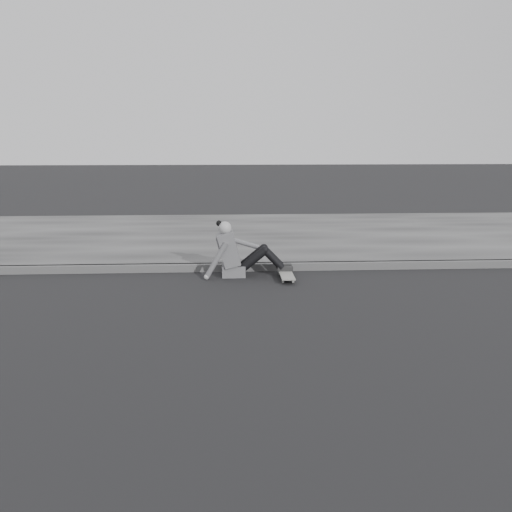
{
  "coord_description": "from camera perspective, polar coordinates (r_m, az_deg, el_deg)",
  "views": [
    {
      "loc": [
        -3.29,
        -6.46,
        2.12
      ],
      "look_at": [
        -2.85,
        1.33,
        0.5
      ],
      "focal_mm": 40.0,
      "sensor_mm": 36.0,
      "label": 1
    }
  ],
  "objects": [
    {
      "name": "seated_woman",
      "position": [
        8.86,
        -1.84,
        0.28
      ],
      "size": [
        1.38,
        0.46,
        0.88
      ],
      "color": "#555558",
      "rests_on": "ground"
    },
    {
      "name": "curb",
      "position": [
        9.84,
        16.38,
        -0.84
      ],
      "size": [
        24.0,
        0.16,
        0.12
      ],
      "primitive_type": "cube",
      "color": "#484848",
      "rests_on": "ground"
    },
    {
      "name": "sidewalk",
      "position": [
        12.67,
        11.87,
        2.12
      ],
      "size": [
        24.0,
        6.0,
        0.12
      ],
      "primitive_type": "cube",
      "color": "#3E3E3E",
      "rests_on": "ground"
    },
    {
      "name": "ground",
      "position": [
        7.55,
        22.85,
        -5.53
      ],
      "size": [
        80.0,
        80.0,
        0.0
      ],
      "primitive_type": "plane",
      "color": "black",
      "rests_on": "ground"
    },
    {
      "name": "skateboard",
      "position": [
        8.73,
        3.04,
        -1.85
      ],
      "size": [
        0.2,
        0.78,
        0.09
      ],
      "color": "gray",
      "rests_on": "ground"
    }
  ]
}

